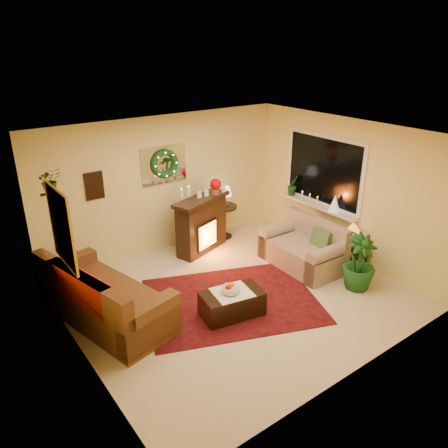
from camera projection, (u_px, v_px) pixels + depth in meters
floor at (237, 296)px, 7.08m from camera, size 5.00×5.00×0.00m
ceiling at (239, 136)px, 6.06m from camera, size 5.00×5.00×0.00m
wall_back at (165, 185)px, 8.24m from camera, size 5.00×5.00×0.00m
wall_front at (361, 285)px, 4.90m from camera, size 5.00×5.00×0.00m
wall_left at (73, 270)px, 5.21m from camera, size 4.50×4.50×0.00m
wall_right at (346, 191)px, 7.93m from camera, size 4.50×4.50×0.00m
area_rug at (232, 301)px, 6.94m from camera, size 3.20×2.82×0.01m
sofa at (105, 293)px, 6.35m from camera, size 1.43×2.35×0.94m
red_throw at (98, 288)px, 6.44m from camera, size 0.80×1.31×0.02m
fireplace at (202, 224)px, 8.41m from camera, size 1.18×0.68×1.03m
poinsettia at (216, 184)px, 8.27m from camera, size 0.22×0.22×0.22m
mantel_candle_a at (182, 194)px, 7.89m from camera, size 0.06×0.06×0.17m
mantel_candle_b at (189, 192)px, 8.00m from camera, size 0.06×0.06×0.19m
mantel_mirror at (164, 165)px, 8.07m from camera, size 0.92×0.02×0.72m
wreath at (165, 164)px, 8.03m from camera, size 0.55×0.11×0.55m
wall_art at (94, 186)px, 7.39m from camera, size 0.32×0.03×0.48m
gold_mirror at (61, 227)px, 5.27m from camera, size 0.03×0.84×1.00m
hanging_plant at (52, 192)px, 5.81m from camera, size 0.33×0.28×0.36m
loveseat at (302, 245)px, 7.86m from camera, size 0.91×1.51×0.86m
window_frame at (324, 171)px, 8.23m from camera, size 0.03×1.86×1.36m
window_glass at (323, 171)px, 8.23m from camera, size 0.02×1.70×1.22m
window_sill at (317, 205)px, 8.44m from camera, size 0.22×1.86×0.04m
mini_tree at (335, 203)px, 8.06m from camera, size 0.22×0.22×0.33m
sill_plant at (293, 186)px, 8.87m from camera, size 0.30×0.24×0.55m
side_table_round at (224, 222)px, 9.06m from camera, size 0.64×0.64×0.70m
lamp_cream at (225, 197)px, 8.84m from camera, size 0.27×0.27×0.41m
end_table_square at (351, 254)px, 7.87m from camera, size 0.52×0.52×0.50m
lamp_tiffany at (353, 229)px, 7.72m from camera, size 0.27×0.27×0.40m
coffee_table at (232, 303)px, 6.53m from camera, size 0.99×0.66×0.38m
fruit_bowl at (230, 289)px, 6.42m from camera, size 0.27×0.27×0.06m
floor_palm at (359, 264)px, 7.15m from camera, size 1.82×1.82×2.85m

